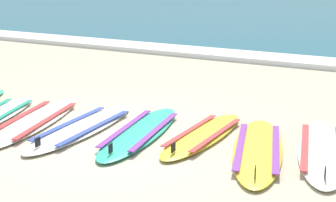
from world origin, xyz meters
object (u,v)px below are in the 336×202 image
surfboard_5 (203,135)px  surfboard_4 (140,132)px  surfboard_6 (258,149)px  surfboard_2 (33,121)px  surfboard_3 (82,128)px  surfboard_7 (323,150)px

surfboard_5 → surfboard_4: bearing=-161.2°
surfboard_4 → surfboard_6: same height
surfboard_2 → surfboard_5: (2.31, 0.55, 0.00)m
surfboard_5 → surfboard_6: size_ratio=0.87×
surfboard_3 → surfboard_5: (1.54, 0.47, 0.00)m
surfboard_5 → surfboard_7: (1.45, 0.15, -0.00)m
surfboard_4 → surfboard_6: 1.54m
surfboard_3 → surfboard_4: same height
surfboard_2 → surfboard_5: 2.37m
surfboard_2 → surfboard_6: same height
surfboard_5 → surfboard_3: bearing=-163.1°
surfboard_4 → surfboard_2: bearing=-169.4°
surfboard_7 → surfboard_5: bearing=-174.2°
surfboard_6 → surfboard_7: (0.68, 0.32, -0.00)m
surfboard_3 → surfboard_7: size_ratio=0.97×
surfboard_5 → surfboard_7: 1.46m
surfboard_6 → surfboard_7: size_ratio=1.00×
surfboard_2 → surfboard_7: size_ratio=1.05×
surfboard_2 → surfboard_3: (0.77, 0.08, 0.00)m
surfboard_3 → surfboard_7: 3.05m
surfboard_6 → surfboard_7: 0.75m
surfboard_3 → surfboard_5: size_ratio=1.12×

